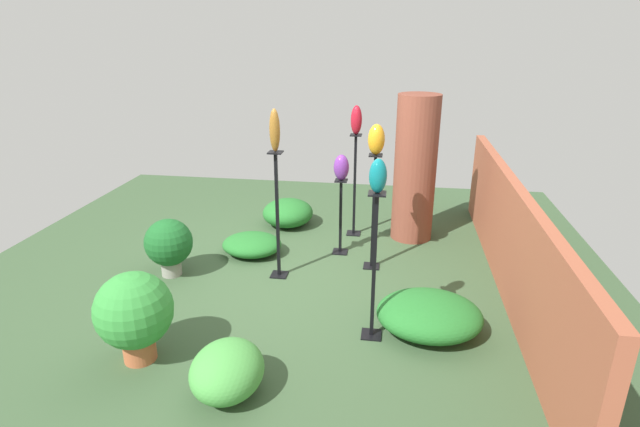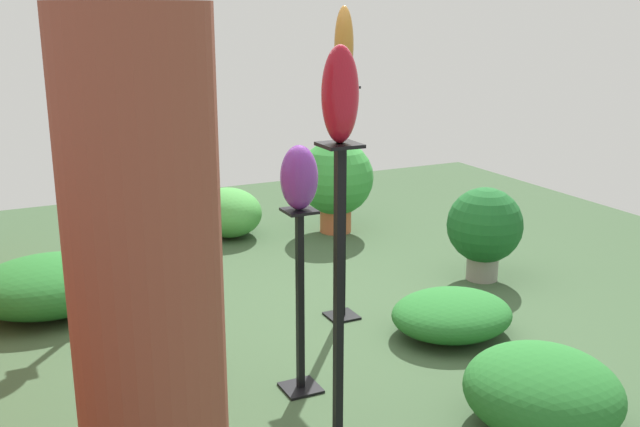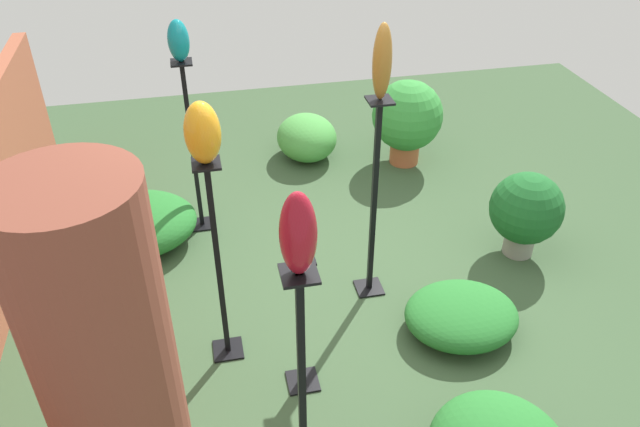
% 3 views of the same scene
% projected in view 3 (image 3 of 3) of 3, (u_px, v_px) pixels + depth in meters
% --- Properties ---
extents(ground_plane, '(8.00, 8.00, 0.00)m').
position_uv_depth(ground_plane, '(355.00, 290.00, 4.75)').
color(ground_plane, '#385133').
extents(brick_pillar, '(0.59, 0.59, 2.05)m').
position_uv_depth(brick_pillar, '(113.00, 384.00, 2.70)').
color(brick_pillar, brown).
rests_on(brick_pillar, ground).
extents(pedestal_bronze, '(0.20, 0.20, 1.56)m').
position_uv_depth(pedestal_bronze, '(374.00, 210.00, 4.36)').
color(pedestal_bronze, black).
rests_on(pedestal_bronze, ground).
extents(pedestal_amber, '(0.20, 0.20, 1.47)m').
position_uv_depth(pedestal_amber, '(219.00, 273.00, 3.86)').
color(pedestal_amber, black).
rests_on(pedestal_amber, ground).
extents(pedestal_violet, '(0.20, 0.20, 1.03)m').
position_uv_depth(pedestal_violet, '(302.00, 330.00, 3.75)').
color(pedestal_violet, black).
rests_on(pedestal_violet, ground).
extents(pedestal_ruby, '(0.20, 0.20, 1.49)m').
position_uv_depth(pedestal_ruby, '(302.00, 398.00, 3.06)').
color(pedestal_ruby, black).
rests_on(pedestal_ruby, ground).
extents(pedestal_teal, '(0.20, 0.20, 1.49)m').
position_uv_depth(pedestal_teal, '(194.00, 156.00, 5.07)').
color(pedestal_teal, black).
rests_on(pedestal_teal, ground).
extents(art_vase_bronze, '(0.12, 0.12, 0.48)m').
position_uv_depth(art_vase_bronze, '(382.00, 62.00, 3.75)').
color(art_vase_bronze, brown).
rests_on(art_vase_bronze, pedestal_bronze).
extents(art_vase_amber, '(0.20, 0.20, 0.36)m').
position_uv_depth(art_vase_amber, '(202.00, 133.00, 3.31)').
color(art_vase_amber, orange).
rests_on(art_vase_amber, pedestal_amber).
extents(art_vase_violet, '(0.18, 0.20, 0.34)m').
position_uv_depth(art_vase_violet, '(299.00, 232.00, 3.34)').
color(art_vase_violet, '#6B2D8C').
rests_on(art_vase_violet, pedestal_violet).
extents(art_vase_ruby, '(0.15, 0.16, 0.40)m').
position_uv_depth(art_vase_ruby, '(298.00, 234.00, 2.49)').
color(art_vase_ruby, maroon).
rests_on(art_vase_ruby, pedestal_ruby).
extents(art_vase_teal, '(0.16, 0.16, 0.31)m').
position_uv_depth(art_vase_teal, '(178.00, 41.00, 4.53)').
color(art_vase_teal, '#0F727A').
rests_on(art_vase_teal, pedestal_teal).
extents(potted_plant_front_right, '(0.69, 0.69, 0.86)m').
position_uv_depth(potted_plant_front_right, '(407.00, 117.00, 6.11)').
color(potted_plant_front_right, '#B25B38').
rests_on(potted_plant_front_right, ground).
extents(potted_plant_walkway_edge, '(0.58, 0.58, 0.72)m').
position_uv_depth(potted_plant_walkway_edge, '(526.00, 210.00, 4.91)').
color(potted_plant_walkway_edge, gray).
rests_on(potted_plant_walkway_edge, ground).
extents(foliage_bed_east, '(0.71, 0.61, 0.44)m').
position_uv_depth(foliage_bed_east, '(307.00, 137.00, 6.35)').
color(foliage_bed_east, '#479942').
rests_on(foliage_bed_east, ground).
extents(foliage_bed_center, '(0.69, 0.80, 0.27)m').
position_uv_depth(foliage_bed_center, '(461.00, 315.00, 4.33)').
color(foliage_bed_center, '#236B28').
rests_on(foliage_bed_center, ground).
extents(foliage_bed_rear, '(0.88, 1.05, 0.39)m').
position_uv_depth(foliage_bed_rear, '(133.00, 224.00, 5.13)').
color(foliage_bed_rear, '#236B28').
rests_on(foliage_bed_rear, ground).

